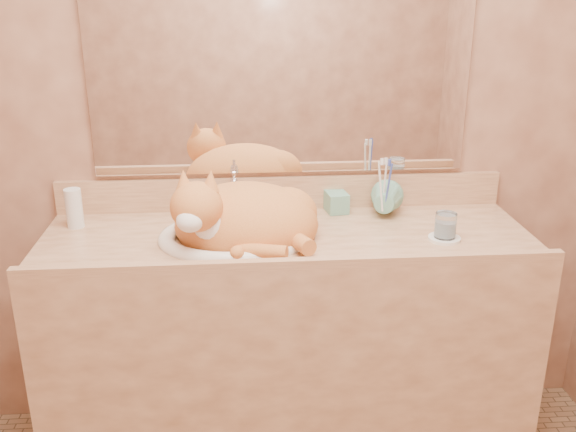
{
  "coord_description": "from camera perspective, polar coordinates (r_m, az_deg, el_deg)",
  "views": [
    {
      "loc": [
        -0.15,
        -1.21,
        1.63
      ],
      "look_at": [
        0.0,
        0.7,
        0.92
      ],
      "focal_mm": 40.0,
      "sensor_mm": 36.0,
      "label": 1
    }
  ],
  "objects": [
    {
      "name": "sink_basin",
      "position": [
        2.04,
        -4.76,
        -0.1
      ],
      "size": [
        0.48,
        0.4,
        0.15
      ],
      "primitive_type": null,
      "rotation": [
        0.0,
        0.0,
        0.0
      ],
      "color": "white",
      "rests_on": "vanity_counter"
    },
    {
      "name": "soap_dispenser",
      "position": [
        2.25,
        4.7,
        1.95
      ],
      "size": [
        0.08,
        0.08,
        0.16
      ],
      "primitive_type": "imported",
      "rotation": [
        0.0,
        0.0,
        0.15
      ],
      "color": "#6AAA92",
      "rests_on": "vanity_counter"
    },
    {
      "name": "vanity_counter",
      "position": [
        2.29,
        -0.06,
        -11.63
      ],
      "size": [
        1.6,
        0.55,
        0.85
      ],
      "primitive_type": null,
      "color": "#986544",
      "rests_on": "floor"
    },
    {
      "name": "toothbrush_cup",
      "position": [
        2.23,
        8.5,
        0.9
      ],
      "size": [
        0.15,
        0.15,
        0.11
      ],
      "primitive_type": "imported",
      "rotation": [
        0.0,
        0.0,
        -0.34
      ],
      "color": "#6AAA92",
      "rests_on": "vanity_counter"
    },
    {
      "name": "saucer",
      "position": [
        2.12,
        13.73,
        -1.95
      ],
      "size": [
        0.1,
        0.1,
        0.01
      ],
      "primitive_type": "cylinder",
      "color": "white",
      "rests_on": "vanity_counter"
    },
    {
      "name": "cat",
      "position": [
        2.03,
        -4.29,
        0.03
      ],
      "size": [
        0.51,
        0.44,
        0.26
      ],
      "primitive_type": null,
      "rotation": [
        0.0,
        0.0,
        -0.13
      ],
      "color": "#CA6B2E",
      "rests_on": "sink_basin"
    },
    {
      "name": "lotion_bottle",
      "position": [
        2.26,
        -18.48,
        0.66
      ],
      "size": [
        0.06,
        0.06,
        0.13
      ],
      "primitive_type": "cylinder",
      "color": "white",
      "rests_on": "vanity_counter"
    },
    {
      "name": "mirror",
      "position": [
        2.22,
        -0.61,
        13.95
      ],
      "size": [
        1.3,
        0.02,
        0.8
      ],
      "primitive_type": "cube",
      "color": "white",
      "rests_on": "wall_back"
    },
    {
      "name": "faucet",
      "position": [
        2.22,
        -4.76,
        1.65
      ],
      "size": [
        0.07,
        0.12,
        0.16
      ],
      "primitive_type": null,
      "rotation": [
        0.0,
        0.0,
        0.25
      ],
      "color": "silver",
      "rests_on": "vanity_counter"
    },
    {
      "name": "toothbrushes",
      "position": [
        2.2,
        8.61,
        2.83
      ],
      "size": [
        0.04,
        0.04,
        0.23
      ],
      "primitive_type": null,
      "color": "white",
      "rests_on": "toothbrush_cup"
    },
    {
      "name": "water_glass",
      "position": [
        2.1,
        13.83,
        -0.8
      ],
      "size": [
        0.07,
        0.07,
        0.08
      ],
      "primitive_type": "cylinder",
      "color": "white",
      "rests_on": "saucer"
    },
    {
      "name": "wall_back",
      "position": [
        2.25,
        -0.61,
        10.44
      ],
      "size": [
        2.4,
        0.02,
        2.5
      ],
      "primitive_type": "cube",
      "color": "brown",
      "rests_on": "ground"
    }
  ]
}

